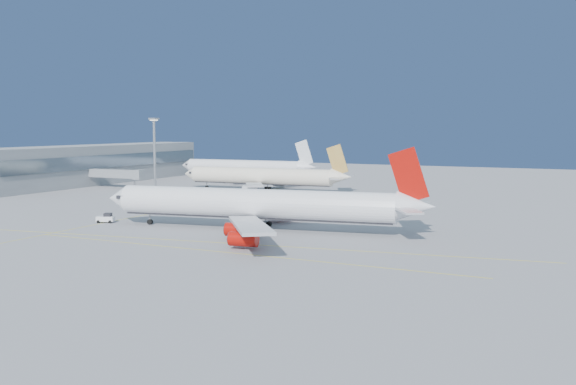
{
  "coord_description": "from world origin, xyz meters",
  "views": [
    {
      "loc": [
        62.67,
        -111.31,
        22.6
      ],
      "look_at": [
        -1.75,
        23.72,
        7.0
      ],
      "focal_mm": 40.0,
      "sensor_mm": 36.0,
      "label": 1
    }
  ],
  "objects_px": {
    "pushback_tug": "(106,218)",
    "light_mast": "(155,154)",
    "airliner_virgin": "(261,205)",
    "airliner_etihad": "(264,176)",
    "airliner_third": "(246,167)"
  },
  "relations": [
    {
      "from": "light_mast",
      "to": "airliner_third",
      "type": "bearing_deg",
      "value": 103.44
    },
    {
      "from": "airliner_etihad",
      "to": "airliner_third",
      "type": "xyz_separation_m",
      "value": [
        -29.41,
        39.75,
        0.1
      ]
    },
    {
      "from": "pushback_tug",
      "to": "light_mast",
      "type": "height_order",
      "value": "light_mast"
    },
    {
      "from": "airliner_virgin",
      "to": "airliner_etihad",
      "type": "distance_m",
      "value": 84.51
    },
    {
      "from": "airliner_etihad",
      "to": "airliner_third",
      "type": "bearing_deg",
      "value": 122.78
    },
    {
      "from": "airliner_third",
      "to": "pushback_tug",
      "type": "bearing_deg",
      "value": -78.55
    },
    {
      "from": "pushback_tug",
      "to": "light_mast",
      "type": "relative_size",
      "value": 0.18
    },
    {
      "from": "pushback_tug",
      "to": "light_mast",
      "type": "bearing_deg",
      "value": 83.2
    },
    {
      "from": "pushback_tug",
      "to": "light_mast",
      "type": "xyz_separation_m",
      "value": [
        -8.34,
        29.94,
        13.58
      ]
    },
    {
      "from": "airliner_virgin",
      "to": "airliner_etihad",
      "type": "relative_size",
      "value": 1.17
    },
    {
      "from": "airliner_etihad",
      "to": "pushback_tug",
      "type": "relative_size",
      "value": 14.26
    },
    {
      "from": "airliner_virgin",
      "to": "airliner_third",
      "type": "xyz_separation_m",
      "value": [
        -67.97,
        114.95,
        -0.41
      ]
    },
    {
      "from": "airliner_third",
      "to": "pushback_tug",
      "type": "xyz_separation_m",
      "value": [
        30.14,
        -121.16,
        -4.11
      ]
    },
    {
      "from": "airliner_virgin",
      "to": "pushback_tug",
      "type": "xyz_separation_m",
      "value": [
        -37.84,
        -6.21,
        -4.52
      ]
    },
    {
      "from": "airliner_third",
      "to": "pushback_tug",
      "type": "relative_size",
      "value": 14.22
    }
  ]
}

